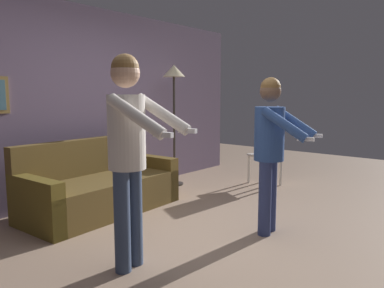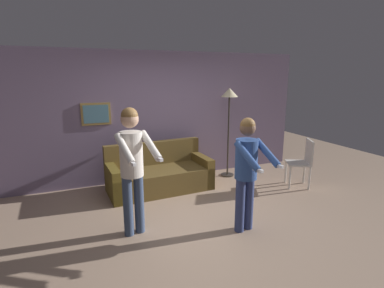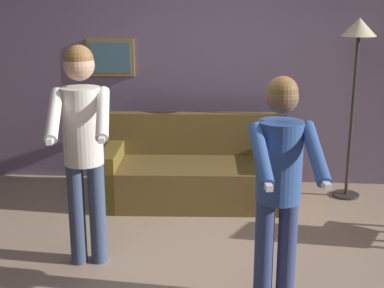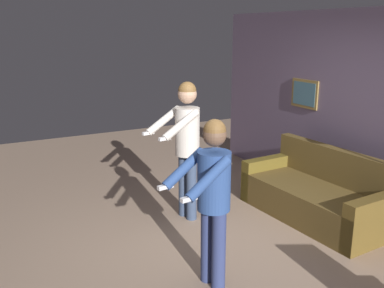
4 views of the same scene
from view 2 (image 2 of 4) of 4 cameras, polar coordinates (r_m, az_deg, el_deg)
ground_plane at (r=4.58m, az=1.83°, el=-14.75°), size 12.00×12.00×0.00m
back_wall_assembly at (r=6.18m, az=-6.50°, el=5.20°), size 6.40×0.09×2.60m
couch at (r=5.73m, az=-6.28°, el=-5.96°), size 1.94×0.95×0.87m
torchiere_lamp at (r=6.27m, az=7.11°, el=7.88°), size 0.35×0.35×1.88m
person_standing_left at (r=3.97m, az=-11.35°, el=-2.98°), size 0.52×0.71×1.74m
person_standing_right at (r=4.09m, az=10.42°, el=-4.05°), size 0.50×0.65×1.59m
dining_chair_distant at (r=6.16m, az=20.37°, el=-2.91°), size 0.57×0.57×0.93m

